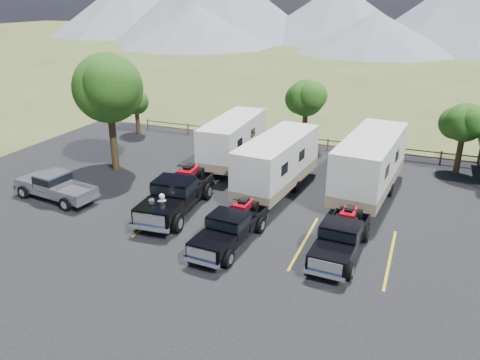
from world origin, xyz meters
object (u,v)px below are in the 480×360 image
at_px(trailer_center, 277,163).
at_px(person_b, 153,213).
at_px(rig_center, 230,227).
at_px(rig_right, 341,236).
at_px(trailer_right, 370,165).
at_px(pickup_silver, 55,186).
at_px(person_a, 162,209).
at_px(tree_big_nw, 108,88).
at_px(rig_left, 177,193).
at_px(trailer_left, 233,140).

bearing_deg(trailer_center, person_b, -116.31).
height_order(rig_center, rig_right, rig_right).
xyz_separation_m(rig_center, trailer_right, (5.23, 8.49, 1.00)).
relative_size(pickup_silver, person_a, 3.22).
bearing_deg(tree_big_nw, rig_center, -29.87).
distance_m(pickup_silver, person_a, 7.40).
xyz_separation_m(tree_big_nw, rig_left, (7.16, -4.25, -4.50)).
distance_m(person_a, person_b, 0.56).
relative_size(rig_center, trailer_left, 0.60).
bearing_deg(trailer_left, rig_center, -69.56).
bearing_deg(trailer_left, trailer_center, -40.81).
bearing_deg(person_b, trailer_right, 29.32).
bearing_deg(tree_big_nw, person_a, -39.31).
height_order(rig_center, person_a, rig_center).
bearing_deg(tree_big_nw, rig_right, -18.49).
bearing_deg(person_b, rig_center, -12.95).
bearing_deg(person_a, rig_center, 137.39).
bearing_deg(trailer_left, tree_big_nw, -151.08).
relative_size(rig_center, rig_right, 1.00).
distance_m(trailer_center, person_b, 8.30).
height_order(trailer_center, pickup_silver, trailer_center).
bearing_deg(person_b, person_a, 50.27).
xyz_separation_m(rig_left, pickup_silver, (-7.29, -1.27, -0.22)).
bearing_deg(trailer_left, pickup_silver, -128.06).
relative_size(trailer_left, pickup_silver, 1.66).
relative_size(rig_left, trailer_left, 0.73).
height_order(rig_right, pickup_silver, rig_right).
bearing_deg(person_b, pickup_silver, 160.47).
bearing_deg(trailer_center, trailer_right, 20.68).
xyz_separation_m(tree_big_nw, rig_right, (16.33, -5.46, -4.67)).
height_order(trailer_right, person_a, trailer_right).
bearing_deg(rig_left, rig_right, -12.75).
height_order(tree_big_nw, rig_right, tree_big_nw).
xyz_separation_m(rig_right, trailer_right, (0.19, 7.47, 1.00)).
bearing_deg(rig_center, rig_left, 155.25).
relative_size(trailer_center, trailer_right, 0.93).
bearing_deg(rig_left, person_a, -91.95).
distance_m(rig_center, trailer_center, 7.12).
xyz_separation_m(rig_left, person_a, (0.10, -1.69, -0.19)).
xyz_separation_m(trailer_left, person_a, (0.29, -10.07, -0.82)).
relative_size(rig_center, pickup_silver, 1.00).
bearing_deg(trailer_center, rig_right, -45.04).
height_order(rig_left, person_b, rig_left).
relative_size(rig_left, trailer_center, 0.70).
bearing_deg(tree_big_nw, person_b, -42.56).
bearing_deg(person_b, rig_left, 73.64).
xyz_separation_m(rig_right, person_a, (-9.07, -0.48, -0.02)).
bearing_deg(trailer_right, pickup_silver, -150.46).
relative_size(trailer_right, person_a, 6.00).
xyz_separation_m(trailer_left, trailer_center, (4.36, -3.54, 0.06)).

